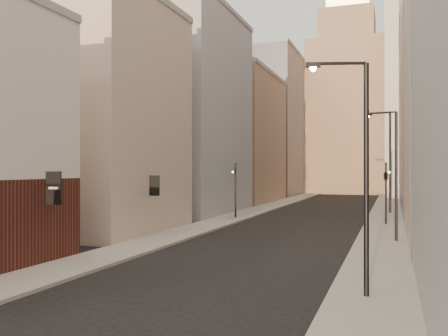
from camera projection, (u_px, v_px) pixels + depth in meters
sidewalk_left at (275, 205)px, 60.96m from camera, size 3.00×140.00×0.15m
sidewalk_right at (387, 208)px, 56.78m from camera, size 3.00×140.00×0.15m
left_bldg_beige at (107, 119)px, 35.28m from camera, size 8.00×12.00×16.00m
left_bldg_grey at (193, 114)px, 50.44m from camera, size 8.00×16.00×20.00m
left_bldg_tan at (244, 139)px, 67.48m from camera, size 8.00×18.00×17.00m
left_bldg_wingrid at (276, 126)px, 86.43m from camera, size 8.00×20.00×24.00m
right_bldg_wingrid at (443, 85)px, 50.32m from camera, size 8.00×20.00×26.00m
clock_tower at (347, 100)px, 94.28m from camera, size 14.00×14.00×44.90m
white_tower at (412, 78)px, 77.49m from camera, size 8.00×8.00×41.50m
streetlamp_near at (360, 164)px, 16.88m from camera, size 2.07×0.74×8.10m
streetlamp_mid at (393, 168)px, 30.11m from camera, size 2.01×0.81×7.95m
streetlamp_far at (387, 155)px, 49.53m from camera, size 2.65×0.69×10.20m
traffic_light_left at (235, 178)px, 44.49m from camera, size 0.61×0.56×5.00m
traffic_light_right at (386, 178)px, 39.19m from camera, size 0.68×0.68×5.00m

